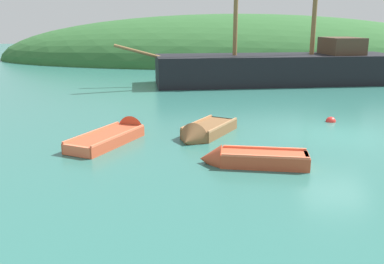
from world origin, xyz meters
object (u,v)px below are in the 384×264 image
Objects in this scene: buoy_red at (331,122)px; rowboat_far at (204,133)px; sailing_ship at (278,73)px; rowboat_outer_left at (250,160)px; rowboat_near_dock at (117,136)px.

rowboat_far is at bearing -153.18° from buoy_red.
rowboat_outer_left is at bearing 68.78° from sailing_ship.
rowboat_outer_left is 7.78× the size of buoy_red.
rowboat_far reaches higher than buoy_red.
rowboat_outer_left is (-3.20, -16.89, -0.57)m from sailing_ship.
sailing_ship reaches higher than rowboat_outer_left.
rowboat_far is at bearing -60.12° from rowboat_outer_left.
sailing_ship is at bearing 93.30° from buoy_red.
rowboat_far reaches higher than rowboat_near_dock.
sailing_ship is 16.33m from rowboat_near_dock.
rowboat_far is (-4.63, -13.81, -0.58)m from sailing_ship.
sailing_ship is 5.69× the size of rowboat_far.
buoy_red is (3.84, 5.75, -0.14)m from rowboat_outer_left.
sailing_ship is 17.20m from rowboat_outer_left.
buoy_red is at bearing 142.49° from rowboat_far.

